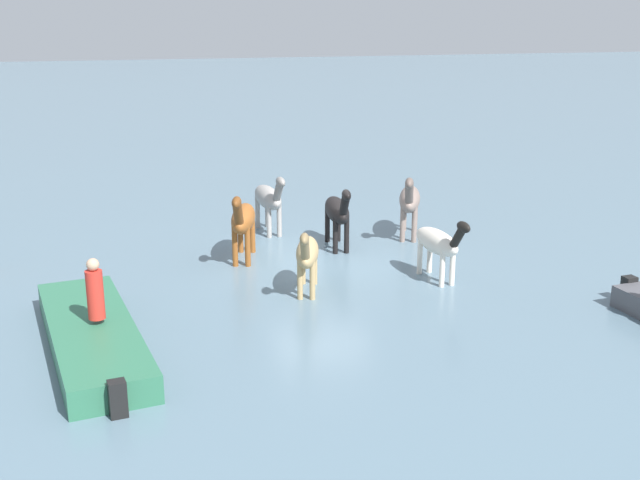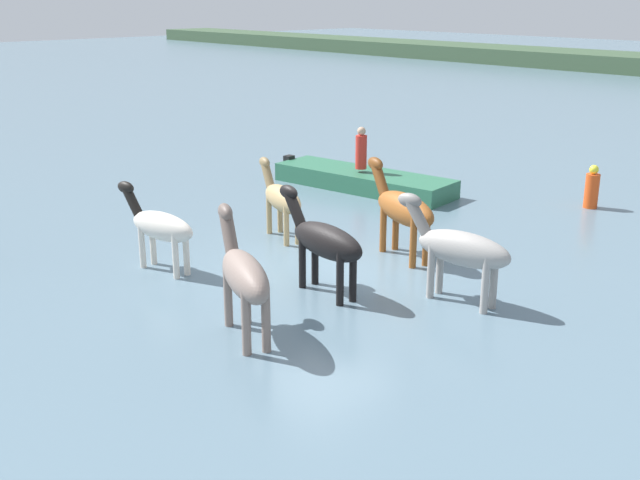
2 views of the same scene
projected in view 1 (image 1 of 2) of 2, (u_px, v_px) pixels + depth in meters
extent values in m
plane|color=slate|center=(321.00, 259.00, 20.57)|extent=(163.34, 163.34, 0.00)
ellipsoid|color=silver|center=(437.00, 241.00, 18.75)|extent=(1.76, 0.75, 0.58)
cylinder|color=silver|center=(452.00, 266.00, 18.49)|extent=(0.13, 0.13, 0.94)
cylinder|color=silver|center=(442.00, 267.00, 18.38)|extent=(0.13, 0.13, 0.94)
cylinder|color=silver|center=(430.00, 254.00, 19.39)|extent=(0.13, 0.13, 0.94)
cylinder|color=silver|center=(420.00, 255.00, 19.29)|extent=(0.13, 0.13, 0.94)
cylinder|color=black|center=(458.00, 236.00, 17.85)|extent=(0.55, 0.27, 0.63)
ellipsoid|color=black|center=(464.00, 227.00, 17.62)|extent=(0.49, 0.27, 0.25)
ellipsoid|color=brown|center=(243.00, 218.00, 20.24)|extent=(2.04, 1.09, 0.66)
cylinder|color=brown|center=(248.00, 245.00, 19.83)|extent=(0.14, 0.14, 1.08)
cylinder|color=brown|center=(235.00, 245.00, 19.83)|extent=(0.14, 0.14, 1.08)
cylinder|color=brown|center=(252.00, 233.00, 20.95)|extent=(0.14, 0.14, 1.08)
cylinder|color=brown|center=(240.00, 233.00, 20.96)|extent=(0.14, 0.14, 1.08)
cylinder|color=brown|center=(238.00, 212.00, 19.12)|extent=(0.64, 0.38, 0.72)
ellipsoid|color=brown|center=(237.00, 203.00, 18.84)|extent=(0.58, 0.36, 0.29)
ellipsoid|color=tan|center=(307.00, 252.00, 17.95)|extent=(1.78, 0.98, 0.57)
cylinder|color=tan|center=(312.00, 279.00, 17.59)|extent=(0.13, 0.13, 0.94)
cylinder|color=tan|center=(300.00, 279.00, 17.60)|extent=(0.13, 0.13, 0.94)
cylinder|color=tan|center=(315.00, 265.00, 18.57)|extent=(0.13, 0.13, 0.94)
cylinder|color=tan|center=(303.00, 265.00, 18.58)|extent=(0.13, 0.13, 0.94)
cylinder|color=olive|center=(305.00, 248.00, 16.98)|extent=(0.56, 0.34, 0.63)
ellipsoid|color=olive|center=(304.00, 239.00, 16.73)|extent=(0.50, 0.32, 0.25)
ellipsoid|color=gray|center=(410.00, 199.00, 22.28)|extent=(2.03, 1.28, 0.66)
cylinder|color=gray|center=(414.00, 223.00, 21.85)|extent=(0.14, 0.14, 1.08)
cylinder|color=gray|center=(403.00, 223.00, 21.89)|extent=(0.14, 0.14, 1.08)
cylinder|color=gray|center=(415.00, 213.00, 22.97)|extent=(0.14, 0.14, 1.08)
cylinder|color=gray|center=(404.00, 212.00, 23.01)|extent=(0.14, 0.14, 1.08)
cylinder|color=#63544C|center=(409.00, 192.00, 21.17)|extent=(0.64, 0.44, 0.72)
ellipsoid|color=#63544C|center=(409.00, 183.00, 20.89)|extent=(0.58, 0.41, 0.29)
ellipsoid|color=#9E9993|center=(268.00, 197.00, 22.70)|extent=(1.91, 0.75, 0.63)
cylinder|color=#9E9993|center=(279.00, 219.00, 22.40)|extent=(0.14, 0.14, 1.03)
cylinder|color=#9E9993|center=(269.00, 220.00, 22.29)|extent=(0.14, 0.14, 1.03)
cylinder|color=#9E9993|center=(267.00, 210.00, 23.40)|extent=(0.14, 0.14, 1.03)
cylinder|color=#9E9993|center=(258.00, 211.00, 23.29)|extent=(0.14, 0.14, 1.03)
cylinder|color=slate|center=(278.00, 191.00, 21.70)|extent=(0.59, 0.28, 0.69)
ellipsoid|color=slate|center=(281.00, 182.00, 21.44)|extent=(0.53, 0.27, 0.27)
ellipsoid|color=black|center=(337.00, 210.00, 21.25)|extent=(1.91, 0.70, 0.63)
cylinder|color=black|center=(347.00, 234.00, 20.90)|extent=(0.14, 0.14, 1.04)
cylinder|color=black|center=(335.00, 235.00, 20.84)|extent=(0.14, 0.14, 1.04)
cylinder|color=black|center=(338.00, 223.00, 21.96)|extent=(0.14, 0.14, 1.04)
cylinder|color=black|center=(327.00, 224.00, 21.90)|extent=(0.14, 0.14, 1.04)
cylinder|color=black|center=(345.00, 204.00, 20.20)|extent=(0.59, 0.26, 0.69)
ellipsoid|color=black|center=(346.00, 195.00, 19.93)|extent=(0.53, 0.26, 0.28)
cube|color=#2D6B4C|center=(93.00, 340.00, 15.11)|extent=(5.61, 2.33, 0.66)
cube|color=black|center=(118.00, 402.00, 12.61)|extent=(0.28, 0.31, 0.71)
cube|color=black|center=(628.00, 291.00, 17.56)|extent=(0.27, 0.30, 0.67)
cylinder|color=red|center=(95.00, 295.00, 14.89)|extent=(0.32, 0.32, 0.95)
sphere|color=tan|center=(93.00, 265.00, 14.72)|extent=(0.24, 0.24, 0.24)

